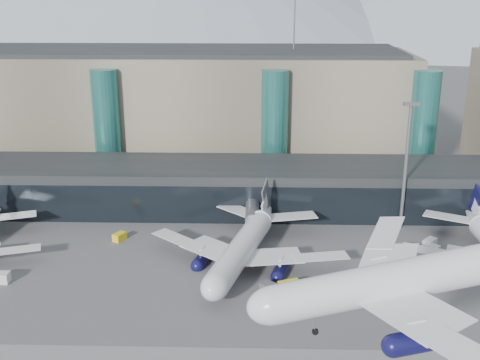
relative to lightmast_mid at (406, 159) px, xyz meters
name	(u,v)px	position (x,y,z in m)	size (l,w,h in m)	color
concourse	(253,187)	(-30.02, 9.73, -9.45)	(170.00, 27.00, 10.00)	black
terminal_main	(159,109)	(-55.00, 42.00, 1.03)	(130.00, 30.00, 31.00)	gray
teal_towers	(191,128)	(-44.99, 26.01, -0.41)	(116.40, 19.40, 46.00)	#266C67
lightmast_mid	(406,159)	(0.00, 0.00, 0.00)	(3.00, 1.20, 25.60)	slate
hero_jet	(426,268)	(-12.27, -58.19, 5.68)	(35.05, 35.72, 11.52)	silver
jet_parked_mid	(247,235)	(-30.92, -15.50, -9.74)	(37.05, 38.55, 12.37)	silver
veh_a	(0,278)	(-71.68, -25.29, -13.53)	(3.16, 1.78, 1.78)	silver
veh_b	(119,237)	(-55.54, -7.86, -13.68)	(2.55, 1.57, 1.47)	yellow
veh_c	(271,290)	(-26.85, -28.39, -13.45)	(3.48, 1.84, 1.93)	#4A4A4F
veh_d	(430,243)	(3.29, -9.53, -13.58)	(2.93, 1.57, 1.68)	silver
veh_g	(432,249)	(2.95, -12.02, -13.61)	(2.76, 1.61, 1.61)	silver
veh_h	(289,287)	(-23.91, -27.46, -13.45)	(3.49, 1.84, 1.93)	yellow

